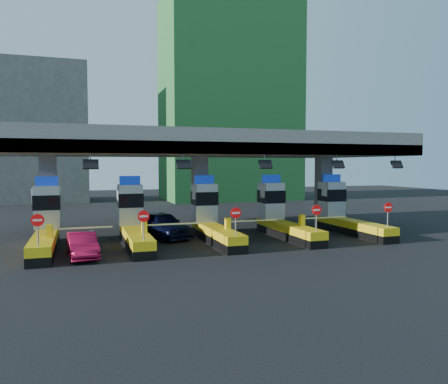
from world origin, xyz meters
name	(u,v)px	position (x,y,z in m)	size (l,w,h in m)	color
ground	(212,240)	(0.00, 0.00, 0.00)	(120.00, 120.00, 0.00)	black
toll_canopy	(200,147)	(0.00, 2.87, 6.13)	(28.00, 12.09, 7.00)	slate
toll_lane_far_left	(46,225)	(-10.00, 0.28, 1.40)	(4.43, 8.00, 4.16)	black
toll_lane_left	(133,221)	(-5.00, 0.28, 1.40)	(4.43, 8.00, 4.16)	black
toll_lane_center	(211,218)	(0.00, 0.28, 1.40)	(4.43, 8.00, 4.16)	black
toll_lane_right	(280,215)	(5.00, 0.28, 1.40)	(4.43, 8.00, 4.16)	black
toll_lane_far_right	(343,213)	(10.00, 0.28, 1.40)	(4.43, 8.00, 4.16)	black
bg_building_scaffold	(228,100)	(12.00, 32.00, 14.00)	(18.00, 12.00, 28.00)	#1E5926
bg_building_concrete	(32,134)	(-14.00, 36.00, 9.00)	(14.00, 10.00, 18.00)	#4C4C49
van	(161,225)	(-3.01, 1.70, 0.89)	(2.11, 5.25, 1.79)	black
red_car	(82,245)	(-8.01, -3.03, 0.66)	(1.39, 3.98, 1.31)	maroon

